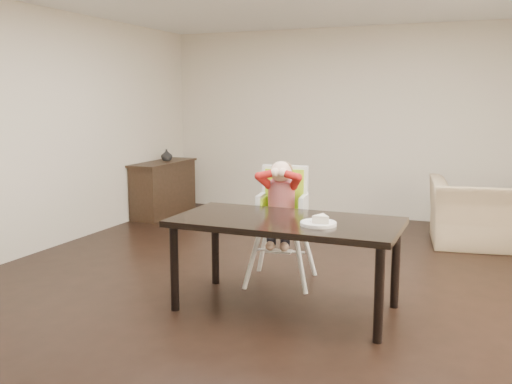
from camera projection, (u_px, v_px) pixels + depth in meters
ground at (285, 290)px, 5.12m from camera, size 7.00×7.00×0.00m
room_walls at (287, 80)px, 4.82m from camera, size 6.02×7.02×2.71m
dining_table at (286, 229)px, 4.57m from camera, size 1.80×0.90×0.75m
high_chair at (282, 197)px, 5.25m from camera, size 0.54×0.54×1.14m
plate at (319, 222)px, 4.33m from camera, size 0.35×0.35×0.08m
armchair at (485, 202)px, 6.57m from camera, size 1.29×0.94×1.04m
sideboard at (164, 188)px, 8.38m from camera, size 0.44×1.26×0.79m
vase at (167, 155)px, 8.40m from camera, size 0.18×0.19×0.17m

